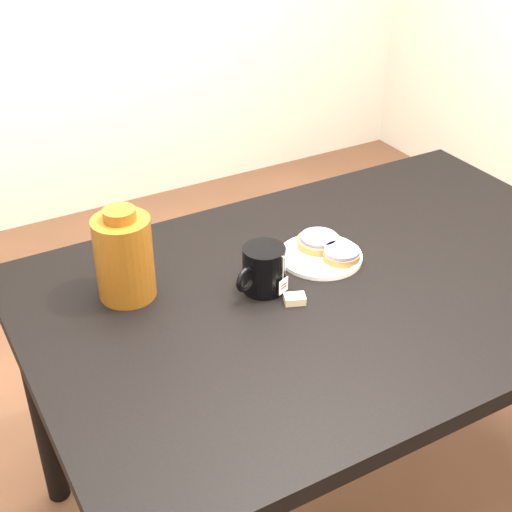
% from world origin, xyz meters
% --- Properties ---
extents(ground_plane, '(4.00, 4.00, 0.00)m').
position_xyz_m(ground_plane, '(0.00, 0.00, 0.00)').
color(ground_plane, brown).
extents(table, '(1.40, 0.90, 0.75)m').
position_xyz_m(table, '(0.00, 0.00, 0.67)').
color(table, black).
rests_on(table, ground_plane).
extents(plate, '(0.20, 0.20, 0.01)m').
position_xyz_m(plate, '(0.01, 0.10, 0.76)').
color(plate, white).
rests_on(plate, table).
extents(bagel_back, '(0.11, 0.11, 0.03)m').
position_xyz_m(bagel_back, '(0.03, 0.14, 0.77)').
color(bagel_back, brown).
rests_on(bagel_back, plate).
extents(bagel_front, '(0.12, 0.12, 0.03)m').
position_xyz_m(bagel_front, '(0.04, 0.06, 0.77)').
color(bagel_front, brown).
rests_on(bagel_front, plate).
extents(mug, '(0.15, 0.12, 0.11)m').
position_xyz_m(mug, '(-0.17, 0.06, 0.80)').
color(mug, black).
rests_on(mug, table).
extents(teabag_pouch, '(0.05, 0.05, 0.02)m').
position_xyz_m(teabag_pouch, '(-0.13, -0.02, 0.76)').
color(teabag_pouch, '#C6B793').
rests_on(teabag_pouch, table).
extents(bagel_package, '(0.15, 0.15, 0.21)m').
position_xyz_m(bagel_package, '(-0.44, 0.18, 0.85)').
color(bagel_package, '#572C0B').
rests_on(bagel_package, table).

